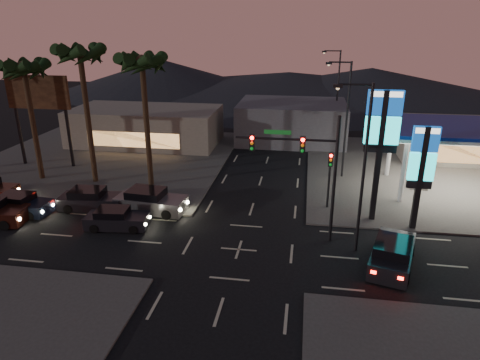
% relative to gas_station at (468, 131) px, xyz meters
% --- Properties ---
extents(ground, '(140.00, 140.00, 0.00)m').
position_rel_gas_station_xyz_m(ground, '(-16.00, -12.00, -5.08)').
color(ground, black).
rests_on(ground, ground).
extents(corner_lot_ne, '(24.00, 24.00, 0.12)m').
position_rel_gas_station_xyz_m(corner_lot_ne, '(0.00, 4.00, -5.02)').
color(corner_lot_ne, '#47443F').
rests_on(corner_lot_ne, ground).
extents(corner_lot_nw, '(24.00, 24.00, 0.12)m').
position_rel_gas_station_xyz_m(corner_lot_nw, '(-32.00, 4.00, -5.02)').
color(corner_lot_nw, '#47443F').
rests_on(corner_lot_nw, ground).
extents(gas_station, '(12.20, 8.20, 5.47)m').
position_rel_gas_station_xyz_m(gas_station, '(0.00, 0.00, 0.00)').
color(gas_station, silver).
rests_on(gas_station, ground).
extents(convenience_store, '(10.00, 6.00, 4.00)m').
position_rel_gas_station_xyz_m(convenience_store, '(2.00, 9.00, -3.08)').
color(convenience_store, '#726B5B').
rests_on(convenience_store, ground).
extents(pylon_sign_tall, '(2.20, 0.35, 9.00)m').
position_rel_gas_station_xyz_m(pylon_sign_tall, '(-7.50, -6.50, 1.31)').
color(pylon_sign_tall, black).
rests_on(pylon_sign_tall, ground).
extents(pylon_sign_short, '(1.60, 0.35, 7.00)m').
position_rel_gas_station_xyz_m(pylon_sign_short, '(-5.00, -7.50, -0.42)').
color(pylon_sign_short, black).
rests_on(pylon_sign_short, ground).
extents(traffic_signal_mast, '(6.10, 0.39, 8.00)m').
position_rel_gas_station_xyz_m(traffic_signal_mast, '(-12.24, -10.01, 0.15)').
color(traffic_signal_mast, black).
rests_on(traffic_signal_mast, ground).
extents(pedestal_signal, '(0.32, 0.39, 4.30)m').
position_rel_gas_station_xyz_m(pedestal_signal, '(-10.50, -5.02, -2.16)').
color(pedestal_signal, black).
rests_on(pedestal_signal, ground).
extents(streetlight_near, '(2.14, 0.25, 10.00)m').
position_rel_gas_station_xyz_m(streetlight_near, '(-9.21, -11.00, 0.64)').
color(streetlight_near, black).
rests_on(streetlight_near, ground).
extents(streetlight_mid, '(2.14, 0.25, 10.00)m').
position_rel_gas_station_xyz_m(streetlight_mid, '(-9.21, 2.00, 0.64)').
color(streetlight_mid, black).
rests_on(streetlight_mid, ground).
extents(streetlight_far, '(2.14, 0.25, 10.00)m').
position_rel_gas_station_xyz_m(streetlight_far, '(-9.21, 16.00, 0.64)').
color(streetlight_far, black).
rests_on(streetlight_far, ground).
extents(palm_a, '(4.41, 4.41, 10.86)m').
position_rel_gas_station_xyz_m(palm_a, '(-25.00, -2.50, 4.35)').
color(palm_a, black).
rests_on(palm_a, ground).
extents(palm_b, '(4.41, 4.41, 11.46)m').
position_rel_gas_station_xyz_m(palm_b, '(-30.00, -2.50, 4.89)').
color(palm_b, black).
rests_on(palm_b, ground).
extents(palm_c, '(4.41, 4.41, 10.26)m').
position_rel_gas_station_xyz_m(palm_c, '(-35.00, -2.50, 3.80)').
color(palm_c, black).
rests_on(palm_c, ground).
extents(billboard, '(6.00, 0.30, 8.50)m').
position_rel_gas_station_xyz_m(billboard, '(-36.50, 1.00, 1.25)').
color(billboard, black).
rests_on(billboard, ground).
extents(building_far_west, '(16.00, 8.00, 4.00)m').
position_rel_gas_station_xyz_m(building_far_west, '(-30.00, 10.00, -3.08)').
color(building_far_west, '#726B5B').
rests_on(building_far_west, ground).
extents(building_far_mid, '(12.00, 9.00, 4.40)m').
position_rel_gas_station_xyz_m(building_far_mid, '(-14.00, 14.00, -2.88)').
color(building_far_mid, '#4C4C51').
rests_on(building_far_mid, ground).
extents(hill_left, '(40.00, 40.00, 6.00)m').
position_rel_gas_station_xyz_m(hill_left, '(-41.00, 48.00, -2.08)').
color(hill_left, black).
rests_on(hill_left, ground).
extents(hill_right, '(50.00, 50.00, 5.00)m').
position_rel_gas_station_xyz_m(hill_right, '(-1.00, 48.00, -2.58)').
color(hill_right, black).
rests_on(hill_right, ground).
extents(hill_center, '(60.00, 60.00, 4.00)m').
position_rel_gas_station_xyz_m(hill_center, '(-16.00, 48.00, -3.08)').
color(hill_center, black).
rests_on(hill_center, ground).
extents(car_lane_a_front, '(4.34, 2.13, 1.37)m').
position_rel_gas_station_xyz_m(car_lane_a_front, '(-24.55, -10.38, -4.44)').
color(car_lane_a_front, black).
rests_on(car_lane_a_front, ground).
extents(car_lane_a_rear, '(4.59, 2.17, 1.46)m').
position_rel_gas_station_xyz_m(car_lane_a_rear, '(-32.36, -9.26, -4.40)').
color(car_lane_a_rear, black).
rests_on(car_lane_a_rear, ground).
extents(car_lane_b_front, '(5.33, 2.57, 1.69)m').
position_rel_gas_station_xyz_m(car_lane_b_front, '(-23.23, -7.50, -4.30)').
color(car_lane_b_front, '#575759').
rests_on(car_lane_b_front, ground).
extents(car_lane_b_mid, '(4.92, 2.37, 1.56)m').
position_rel_gas_station_xyz_m(car_lane_b_mid, '(-27.64, -7.75, -4.36)').
color(car_lane_b_mid, black).
rests_on(car_lane_b_mid, ground).
extents(suv_station, '(3.36, 5.31, 1.65)m').
position_rel_gas_station_xyz_m(suv_station, '(-7.17, -12.47, -4.31)').
color(suv_station, black).
rests_on(suv_station, ground).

